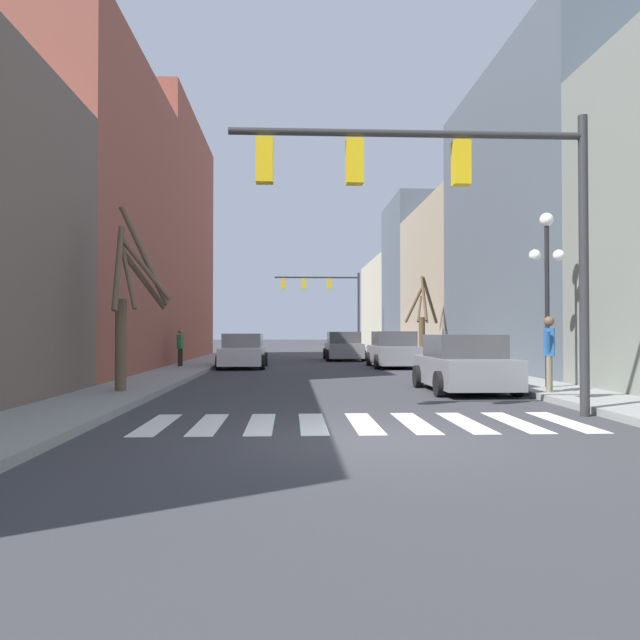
% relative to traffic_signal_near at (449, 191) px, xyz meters
% --- Properties ---
extents(ground_plane, '(240.00, 240.00, 0.00)m').
position_rel_traffic_signal_near_xyz_m(ground_plane, '(-1.71, -2.49, -4.28)').
color(ground_plane, '#38383D').
extents(building_row_left, '(6.00, 39.62, 13.58)m').
position_rel_traffic_signal_near_xyz_m(building_row_left, '(-11.28, 13.89, 1.44)').
color(building_row_left, '#66564C').
rests_on(building_row_left, ground_plane).
extents(building_row_right, '(6.00, 65.45, 12.20)m').
position_rel_traffic_signal_near_xyz_m(building_row_right, '(7.85, 23.85, 0.85)').
color(building_row_right, gray).
rests_on(building_row_right, ground_plane).
extents(crosswalk_stripes, '(7.65, 2.60, 0.01)m').
position_rel_traffic_signal_near_xyz_m(crosswalk_stripes, '(-1.71, -0.69, -4.27)').
color(crosswalk_stripes, white).
rests_on(crosswalk_stripes, ground_plane).
extents(traffic_signal_near, '(6.84, 0.28, 5.75)m').
position_rel_traffic_signal_near_xyz_m(traffic_signal_near, '(0.00, 0.00, 0.00)').
color(traffic_signal_near, '#2D2D2D').
rests_on(traffic_signal_near, ground_plane).
extents(traffic_signal_far, '(6.98, 0.28, 6.47)m').
position_rel_traffic_signal_near_xyz_m(traffic_signal_far, '(0.05, 39.30, 0.53)').
color(traffic_signal_far, '#2D2D2D').
rests_on(traffic_signal_far, ground_plane).
extents(street_lamp_right_corner, '(0.95, 0.36, 4.60)m').
position_rel_traffic_signal_near_xyz_m(street_lamp_right_corner, '(3.76, 4.48, -0.89)').
color(street_lamp_right_corner, black).
rests_on(street_lamp_right_corner, sidewalk_right).
extents(car_parked_left_mid, '(2.15, 4.20, 1.53)m').
position_rel_traffic_signal_near_xyz_m(car_parked_left_mid, '(1.65, 4.91, -3.56)').
color(car_parked_left_mid, gray).
rests_on(car_parked_left_mid, ground_plane).
extents(car_parked_left_far, '(2.16, 4.57, 1.61)m').
position_rel_traffic_signal_near_xyz_m(car_parked_left_far, '(0.01, 23.58, -3.52)').
color(car_parked_left_far, gray).
rests_on(car_parked_left_far, ground_plane).
extents(car_parked_right_far, '(2.12, 4.59, 1.63)m').
position_rel_traffic_signal_near_xyz_m(car_parked_right_far, '(1.67, 16.36, -3.51)').
color(car_parked_right_far, gray).
rests_on(car_parked_right_far, ground_plane).
extents(car_driving_away_lane, '(2.07, 4.74, 1.53)m').
position_rel_traffic_signal_near_xyz_m(car_driving_away_lane, '(-5.11, 16.43, -3.56)').
color(car_driving_away_lane, white).
rests_on(car_driving_away_lane, ground_plane).
extents(pedestrian_crossing_street, '(0.44, 0.75, 1.83)m').
position_rel_traffic_signal_near_xyz_m(pedestrian_crossing_street, '(3.30, 3.28, -3.04)').
color(pedestrian_crossing_street, '#7A705B').
rests_on(pedestrian_crossing_street, sidewalk_right).
extents(pedestrian_near_right_corner, '(0.26, 0.68, 1.58)m').
position_rel_traffic_signal_near_xyz_m(pedestrian_near_right_corner, '(-7.67, 15.09, -3.20)').
color(pedestrian_near_right_corner, black).
rests_on(pedestrian_near_right_corner, sidewalk_left).
extents(street_tree_right_near, '(1.99, 3.22, 4.28)m').
position_rel_traffic_signal_near_xyz_m(street_tree_right_near, '(3.61, 19.21, -2.11)').
color(street_tree_right_near, brown).
rests_on(street_tree_right_near, sidewalk_right).
extents(street_tree_left_far, '(1.40, 1.39, 4.59)m').
position_rel_traffic_signal_near_xyz_m(street_tree_left_far, '(-6.98, 3.95, -2.00)').
color(street_tree_left_far, brown).
rests_on(street_tree_left_far, sidewalk_left).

